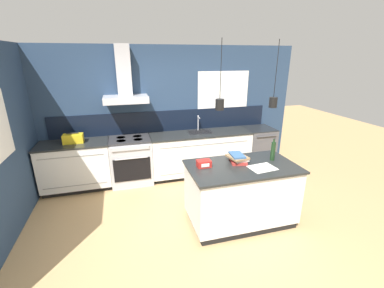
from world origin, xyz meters
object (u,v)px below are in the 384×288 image
(oven_range, at_px, (131,161))
(book_stack, at_px, (238,158))
(yellow_toolbox, at_px, (73,139))
(bottle_on_island, at_px, (273,151))
(dishwasher, at_px, (257,148))
(red_supply_box, at_px, (204,164))

(oven_range, distance_m, book_stack, 2.25)
(oven_range, distance_m, yellow_toolbox, 1.11)
(bottle_on_island, bearing_deg, dishwasher, 66.43)
(bottle_on_island, bearing_deg, yellow_toolbox, 150.98)
(book_stack, bearing_deg, red_supply_box, -177.68)
(red_supply_box, bearing_deg, book_stack, 2.32)
(red_supply_box, height_order, yellow_toolbox, yellow_toolbox)
(oven_range, bearing_deg, yellow_toolbox, 179.74)
(oven_range, height_order, yellow_toolbox, yellow_toolbox)
(red_supply_box, bearing_deg, dishwasher, 42.25)
(dishwasher, xyz_separation_m, book_stack, (-1.27, -1.61, 0.52))
(oven_range, height_order, book_stack, book_stack)
(book_stack, bearing_deg, yellow_toolbox, 146.80)
(bottle_on_island, height_order, red_supply_box, bottle_on_island)
(oven_range, distance_m, dishwasher, 2.75)
(bottle_on_island, height_order, yellow_toolbox, bottle_on_island)
(dishwasher, distance_m, yellow_toolbox, 3.77)
(bottle_on_island, distance_m, book_stack, 0.55)
(yellow_toolbox, bearing_deg, red_supply_box, -40.22)
(bottle_on_island, relative_size, yellow_toolbox, 1.01)
(dishwasher, xyz_separation_m, yellow_toolbox, (-3.73, 0.00, 0.54))
(oven_range, distance_m, bottle_on_island, 2.69)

